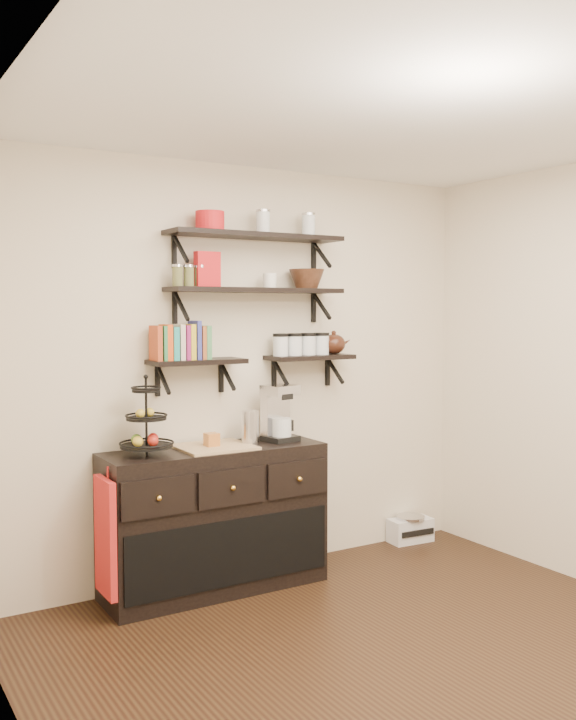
{
  "coord_description": "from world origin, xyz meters",
  "views": [
    {
      "loc": [
        -2.39,
        -2.73,
        1.77
      ],
      "look_at": [
        -0.04,
        1.15,
        1.46
      ],
      "focal_mm": 38.0,
      "sensor_mm": 36.0,
      "label": 1
    }
  ],
  "objects_px": {
    "sideboard": "(215,519)",
    "radio": "(410,529)",
    "fruit_stand": "(147,429)",
    "coffee_maker": "(278,414)"
  },
  "relations": [
    {
      "from": "sideboard",
      "to": "radio",
      "type": "bearing_deg",
      "value": 4.25
    },
    {
      "from": "fruit_stand",
      "to": "radio",
      "type": "relative_size",
      "value": 1.33
    },
    {
      "from": "radio",
      "to": "sideboard",
      "type": "bearing_deg",
      "value": -171.38
    },
    {
      "from": "sideboard",
      "to": "coffee_maker",
      "type": "distance_m",
      "value": 0.79
    },
    {
      "from": "coffee_maker",
      "to": "fruit_stand",
      "type": "bearing_deg",
      "value": 169.95
    },
    {
      "from": "radio",
      "to": "fruit_stand",
      "type": "bearing_deg",
      "value": -172.34
    },
    {
      "from": "sideboard",
      "to": "fruit_stand",
      "type": "bearing_deg",
      "value": 179.6
    },
    {
      "from": "radio",
      "to": "coffee_maker",
      "type": "bearing_deg",
      "value": -170.9
    },
    {
      "from": "fruit_stand",
      "to": "radio",
      "type": "bearing_deg",
      "value": 3.3
    },
    {
      "from": "sideboard",
      "to": "radio",
      "type": "relative_size",
      "value": 4.08
    }
  ]
}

